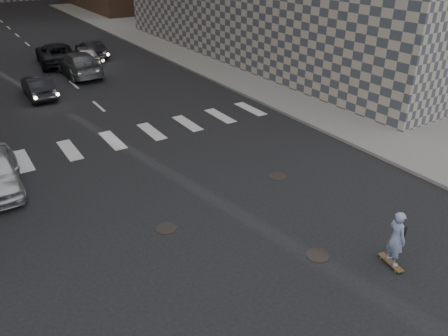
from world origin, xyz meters
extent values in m
plane|color=black|center=(0.00, 0.00, 0.00)|extent=(160.00, 160.00, 0.00)
cube|color=gray|center=(14.50, 20.00, 0.07)|extent=(13.00, 80.00, 0.15)
cube|color=black|center=(11.20, 14.00, 2.00)|extent=(0.30, 18.00, 4.00)
cylinder|color=black|center=(1.20, -2.50, 0.01)|extent=(0.70, 0.70, 0.02)
cylinder|color=black|center=(-2.00, 1.20, 0.01)|extent=(0.70, 0.70, 0.02)
cylinder|color=black|center=(3.30, 2.00, 0.01)|extent=(0.70, 0.70, 0.02)
cube|color=brown|center=(2.69, -3.94, 0.09)|extent=(0.41, 0.94, 0.02)
cylinder|color=green|center=(2.54, -4.24, 0.03)|extent=(0.04, 0.07, 0.06)
cylinder|color=green|center=(2.70, -4.27, 0.03)|extent=(0.04, 0.07, 0.06)
cylinder|color=green|center=(2.68, -3.61, 0.03)|extent=(0.04, 0.07, 0.06)
cylinder|color=green|center=(2.84, -3.64, 0.03)|extent=(0.04, 0.07, 0.06)
imported|color=#7E8BB7|center=(2.69, -3.94, 0.95)|extent=(0.53, 0.70, 1.71)
cube|color=black|center=(2.88, -3.93, 1.16)|extent=(0.16, 0.30, 0.32)
imported|color=black|center=(-2.42, 17.59, 0.66)|extent=(1.45, 4.03, 1.32)
imported|color=slate|center=(1.04, 21.08, 0.79)|extent=(2.24, 5.47, 1.59)
imported|color=black|center=(0.49, 25.07, 0.78)|extent=(3.22, 5.90, 1.57)
imported|color=#9E9FA4|center=(2.35, 23.86, 0.71)|extent=(2.19, 4.34, 1.42)
imported|color=black|center=(3.30, 25.52, 0.65)|extent=(1.56, 4.03, 1.31)
camera|label=1|loc=(-6.74, -9.69, 8.35)|focal=35.00mm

